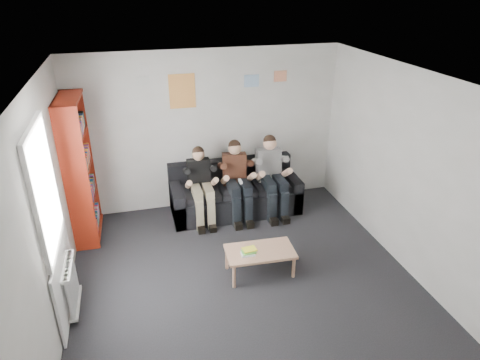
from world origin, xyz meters
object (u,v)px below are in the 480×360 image
object	(u,v)px
bookshelf	(80,170)
person_middle	(237,181)
sofa	(235,194)
person_left	(201,186)
coffee_table	(260,253)
person_right	(272,176)

from	to	relation	value
bookshelf	person_middle	world-z (taller)	bookshelf
sofa	person_left	distance (m)	0.72
coffee_table	person_middle	xyz separation A→B (m)	(0.10, 1.61, 0.33)
sofa	person_right	bearing A→B (deg)	-18.30
person_middle	person_right	size ratio (longest dim) A/B	0.98
bookshelf	coffee_table	xyz separation A→B (m)	(2.30, -1.67, -0.78)
bookshelf	person_middle	distance (m)	2.45
person_middle	person_right	xyz separation A→B (m)	(0.61, -0.00, 0.01)
person_middle	person_right	distance (m)	0.61
bookshelf	person_right	world-z (taller)	bookshelf
person_right	sofa	bearing A→B (deg)	163.45
person_right	person_left	bearing A→B (deg)	-178.47
coffee_table	person_middle	world-z (taller)	person_middle
bookshelf	person_middle	bearing A→B (deg)	0.09
coffee_table	person_middle	distance (m)	1.64
person_right	person_middle	bearing A→B (deg)	-178.38
person_right	bookshelf	bearing A→B (deg)	-179.52
bookshelf	person_left	distance (m)	1.86
sofa	person_middle	size ratio (longest dim) A/B	1.67
coffee_table	person_left	size ratio (longest dim) A/B	0.74
bookshelf	person_right	bearing A→B (deg)	0.38
sofa	person_middle	world-z (taller)	person_middle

